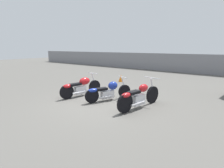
{
  "coord_description": "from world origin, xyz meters",
  "views": [
    {
      "loc": [
        4.34,
        -5.04,
        2.16
      ],
      "look_at": [
        0.0,
        0.67,
        0.65
      ],
      "focal_mm": 28.0,
      "sensor_mm": 36.0,
      "label": 1
    }
  ],
  "objects": [
    {
      "name": "traffic_cone_near",
      "position": [
        -1.88,
        4.09,
        0.22
      ],
      "size": [
        0.32,
        0.32,
        0.44
      ],
      "color": "orange",
      "rests_on": "ground_plane"
    },
    {
      "name": "motorcycle_slot_2",
      "position": [
        1.45,
        0.36,
        0.43
      ],
      "size": [
        0.74,
        2.23,
        1.04
      ],
      "rotation": [
        0.0,
        0.0,
        -0.18
      ],
      "color": "black",
      "rests_on": "ground_plane"
    },
    {
      "name": "motorcycle_slot_1",
      "position": [
        -0.01,
        0.41,
        0.39
      ],
      "size": [
        0.99,
        1.98,
        0.93
      ],
      "rotation": [
        0.0,
        0.0,
        -0.39
      ],
      "color": "black",
      "rests_on": "ground_plane"
    },
    {
      "name": "ground_plane",
      "position": [
        0.0,
        0.0,
        0.0
      ],
      "size": [
        60.0,
        60.0,
        0.0
      ],
      "primitive_type": "plane",
      "color": "#5B5954"
    },
    {
      "name": "fence_back",
      "position": [
        0.0,
        10.73,
        0.81
      ],
      "size": [
        40.0,
        0.04,
        1.61
      ],
      "color": "gray",
      "rests_on": "ground_plane"
    },
    {
      "name": "motorcycle_slot_0",
      "position": [
        -1.4,
        0.2,
        0.43
      ],
      "size": [
        0.73,
        2.1,
        0.99
      ],
      "rotation": [
        0.0,
        0.0,
        -0.16
      ],
      "color": "black",
      "rests_on": "ground_plane"
    }
  ]
}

